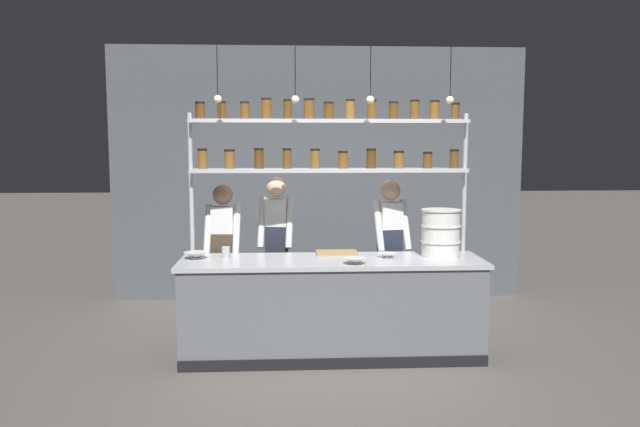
% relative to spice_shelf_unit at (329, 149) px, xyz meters
% --- Properties ---
extents(ground_plane, '(40.00, 40.00, 0.00)m').
position_rel_spice_shelf_unit_xyz_m(ground_plane, '(0.01, -0.33, -1.94)').
color(ground_plane, '#5B5651').
extents(back_wall, '(5.21, 0.12, 3.19)m').
position_rel_spice_shelf_unit_xyz_m(back_wall, '(0.01, 1.93, -0.34)').
color(back_wall, '#4C5156').
rests_on(back_wall, ground_plane).
extents(prep_counter, '(2.81, 0.76, 0.92)m').
position_rel_spice_shelf_unit_xyz_m(prep_counter, '(0.01, -0.33, -1.48)').
color(prep_counter, slate).
rests_on(prep_counter, ground_plane).
extents(spice_shelf_unit, '(2.70, 0.28, 2.42)m').
position_rel_spice_shelf_unit_xyz_m(spice_shelf_unit, '(0.00, 0.00, 0.00)').
color(spice_shelf_unit, '#B7BABF').
rests_on(spice_shelf_unit, ground_plane).
extents(chef_left, '(0.38, 0.29, 1.58)m').
position_rel_spice_shelf_unit_xyz_m(chef_left, '(-1.05, 0.25, -1.04)').
color(chef_left, black).
rests_on(chef_left, ground_plane).
extents(chef_center, '(0.39, 0.31, 1.65)m').
position_rel_spice_shelf_unit_xyz_m(chef_center, '(-0.51, 0.41, -0.99)').
color(chef_center, black).
rests_on(chef_center, ground_plane).
extents(chef_right, '(0.40, 0.32, 1.62)m').
position_rel_spice_shelf_unit_xyz_m(chef_right, '(0.65, 0.27, -1.01)').
color(chef_right, black).
rests_on(chef_right, ground_plane).
extents(container_stack, '(0.38, 0.38, 0.45)m').
position_rel_spice_shelf_unit_xyz_m(container_stack, '(1.05, -0.24, -0.79)').
color(container_stack, white).
rests_on(container_stack, prep_counter).
extents(cutting_board, '(0.40, 0.26, 0.02)m').
position_rel_spice_shelf_unit_xyz_m(cutting_board, '(0.08, -0.06, -1.00)').
color(cutting_board, '#A88456').
rests_on(cutting_board, prep_counter).
extents(prep_bowl_near_left, '(0.20, 0.20, 0.06)m').
position_rel_spice_shelf_unit_xyz_m(prep_bowl_near_left, '(0.20, -0.57, -0.99)').
color(prep_bowl_near_left, silver).
rests_on(prep_bowl_near_left, prep_counter).
extents(prep_bowl_center_front, '(0.17, 0.17, 0.05)m').
position_rel_spice_shelf_unit_xyz_m(prep_bowl_center_front, '(0.53, -0.28, -0.99)').
color(prep_bowl_center_front, white).
rests_on(prep_bowl_center_front, prep_counter).
extents(prep_bowl_center_back, '(0.23, 0.23, 0.06)m').
position_rel_spice_shelf_unit_xyz_m(prep_bowl_center_back, '(-1.26, -0.24, -0.99)').
color(prep_bowl_center_back, silver).
rests_on(prep_bowl_center_back, prep_counter).
extents(serving_cup_front, '(0.08, 0.08, 0.11)m').
position_rel_spice_shelf_unit_xyz_m(serving_cup_front, '(-0.98, -0.22, -0.96)').
color(serving_cup_front, '#B2B7BC').
rests_on(serving_cup_front, prep_counter).
extents(pendant_light_row, '(2.17, 0.07, 0.79)m').
position_rel_spice_shelf_unit_xyz_m(pendant_light_row, '(0.02, -0.33, 0.49)').
color(pendant_light_row, black).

